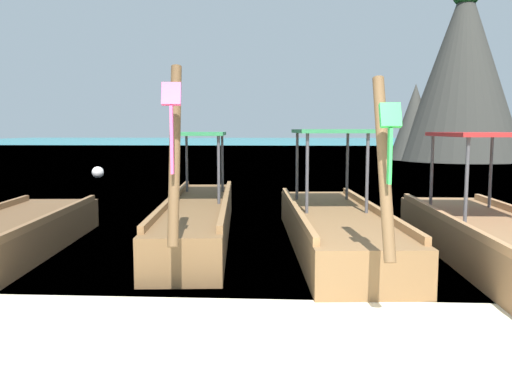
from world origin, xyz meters
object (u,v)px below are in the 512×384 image
at_px(karst_rock, 460,73).
at_px(mooring_buoy_near, 98,172).
at_px(longtail_boat_blue_ribbon, 6,238).
at_px(longtail_boat_yellow_ribbon, 496,238).
at_px(longtail_boat_pink_ribbon, 199,216).
at_px(longtail_boat_green_ribbon, 335,226).

bearing_deg(karst_rock, mooring_buoy_near, -142.55).
height_order(longtail_boat_blue_ribbon, longtail_boat_yellow_ribbon, longtail_boat_yellow_ribbon).
relative_size(longtail_boat_pink_ribbon, mooring_buoy_near, 15.05).
distance_m(longtail_boat_green_ribbon, longtail_boat_yellow_ribbon, 2.31).
height_order(longtail_boat_green_ribbon, karst_rock, karst_rock).
distance_m(longtail_boat_yellow_ribbon, mooring_buoy_near, 16.16).
bearing_deg(longtail_boat_green_ribbon, mooring_buoy_near, 124.12).
xyz_separation_m(longtail_boat_blue_ribbon, longtail_boat_green_ribbon, (4.81, 0.95, 0.07)).
xyz_separation_m(longtail_boat_green_ribbon, longtail_boat_yellow_ribbon, (2.14, -0.87, -0.00)).
xyz_separation_m(longtail_boat_yellow_ribbon, mooring_buoy_near, (-10.10, 12.61, -0.11)).
xyz_separation_m(longtail_boat_yellow_ribbon, karst_rock, (7.14, 25.81, 4.80)).
bearing_deg(mooring_buoy_near, longtail_boat_green_ribbon, -55.88).
bearing_deg(longtail_boat_blue_ribbon, karst_rock, 61.46).
bearing_deg(karst_rock, longtail_boat_blue_ribbon, -118.54).
xyz_separation_m(longtail_boat_pink_ribbon, longtail_boat_yellow_ribbon, (4.40, -1.56, -0.02)).
bearing_deg(longtail_boat_blue_ribbon, longtail_boat_green_ribbon, 11.17).
xyz_separation_m(longtail_boat_pink_ribbon, longtail_boat_green_ribbon, (2.26, -0.69, -0.02)).
xyz_separation_m(karst_rock, mooring_buoy_near, (-17.24, -13.20, -4.91)).
bearing_deg(mooring_buoy_near, longtail_boat_pink_ribbon, -62.75).
bearing_deg(longtail_boat_blue_ribbon, longtail_boat_yellow_ribbon, 0.65).
bearing_deg(longtail_boat_blue_ribbon, longtail_boat_pink_ribbon, 32.80).
distance_m(longtail_boat_blue_ribbon, longtail_boat_yellow_ribbon, 6.95).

